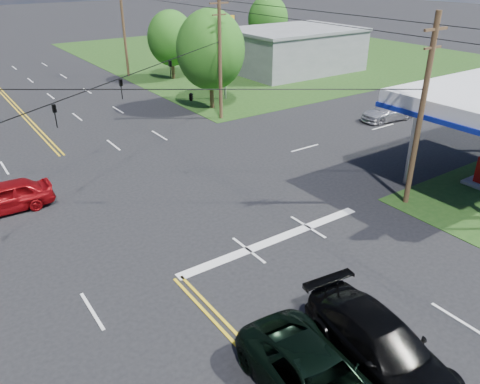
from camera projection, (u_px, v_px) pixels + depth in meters
ground at (106, 202)px, 24.65m from camera, size 280.00×280.00×0.00m
grass_ne at (264, 52)px, 66.13m from camera, size 46.00×48.00×0.03m
stop_bar at (275, 240)px, 21.31m from camera, size 10.00×0.50×0.02m
retail_ne at (293, 51)px, 53.76m from camera, size 14.00×10.00×4.40m
pole_se at (421, 112)px, 22.50m from camera, size 1.60×0.28×9.50m
pole_ne at (220, 56)px, 35.76m from camera, size 1.60×0.28×9.50m
pole_right_far at (124, 27)px, 49.64m from camera, size 1.60×0.28×10.00m
span_wire_signals at (90, 90)px, 22.00m from camera, size 26.00×18.00×1.13m
power_lines at (97, 37)px, 19.37m from camera, size 26.04×100.00×0.64m
tree_right_a at (211, 50)px, 38.50m from camera, size 5.70×5.70×8.18m
tree_right_b at (171, 38)px, 48.91m from camera, size 4.94×4.94×7.09m
tree_far_r at (268, 19)px, 62.14m from camera, size 5.32×5.32×7.63m
pickup_dkgreen at (318, 382)px, 13.14m from camera, size 3.07×5.80×1.55m
suv_black at (381, 346)px, 14.30m from camera, size 3.04×6.01×1.67m
sedan_red at (5, 197)px, 23.49m from camera, size 4.62×1.98×1.56m
sedan_far at (388, 112)px, 37.21m from camera, size 4.89×2.48×1.36m
polesign_ne at (224, 36)px, 40.84m from camera, size 2.03×0.35×7.34m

